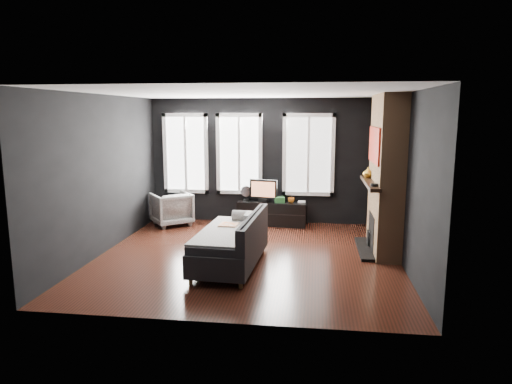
# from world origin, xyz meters

# --- Properties ---
(floor) EXTENTS (5.00, 5.00, 0.00)m
(floor) POSITION_xyz_m (0.00, 0.00, 0.00)
(floor) COLOR black
(floor) RESTS_ON ground
(ceiling) EXTENTS (5.00, 5.00, 0.00)m
(ceiling) POSITION_xyz_m (0.00, 0.00, 2.70)
(ceiling) COLOR white
(ceiling) RESTS_ON ground
(wall_back) EXTENTS (5.00, 0.02, 2.70)m
(wall_back) POSITION_xyz_m (0.00, 2.50, 1.35)
(wall_back) COLOR black
(wall_back) RESTS_ON ground
(wall_left) EXTENTS (0.02, 5.00, 2.70)m
(wall_left) POSITION_xyz_m (-2.50, 0.00, 1.35)
(wall_left) COLOR black
(wall_left) RESTS_ON ground
(wall_right) EXTENTS (0.02, 5.00, 2.70)m
(wall_right) POSITION_xyz_m (2.50, 0.00, 1.35)
(wall_right) COLOR black
(wall_right) RESTS_ON ground
(windows) EXTENTS (4.00, 0.16, 1.76)m
(windows) POSITION_xyz_m (-0.45, 2.46, 2.38)
(windows) COLOR white
(windows) RESTS_ON wall_back
(fireplace) EXTENTS (0.70, 1.62, 2.70)m
(fireplace) POSITION_xyz_m (2.30, 0.60, 1.35)
(fireplace) COLOR #93724C
(fireplace) RESTS_ON floor
(sofa) EXTENTS (1.09, 2.00, 0.84)m
(sofa) POSITION_xyz_m (-0.20, -0.53, 0.42)
(sofa) COLOR #242427
(sofa) RESTS_ON floor
(stripe_pillow) EXTENTS (0.10, 0.37, 0.36)m
(stripe_pillow) POSITION_xyz_m (0.03, -0.19, 0.60)
(stripe_pillow) COLOR gray
(stripe_pillow) RESTS_ON sofa
(armchair) EXTENTS (1.03, 1.02, 0.78)m
(armchair) POSITION_xyz_m (-1.95, 1.95, 0.39)
(armchair) COLOR silver
(armchair) RESTS_ON floor
(media_console) EXTENTS (1.50, 0.55, 0.51)m
(media_console) POSITION_xyz_m (0.20, 2.24, 0.25)
(media_console) COLOR black
(media_console) RESTS_ON floor
(monitor) EXTENTS (0.62, 0.23, 0.54)m
(monitor) POSITION_xyz_m (0.01, 2.22, 0.78)
(monitor) COLOR black
(monitor) RESTS_ON media_console
(desk_fan) EXTENTS (0.29, 0.29, 0.33)m
(desk_fan) POSITION_xyz_m (-0.38, 2.30, 0.67)
(desk_fan) COLOR gray
(desk_fan) RESTS_ON media_console
(mug) EXTENTS (0.17, 0.15, 0.14)m
(mug) POSITION_xyz_m (0.61, 2.19, 0.58)
(mug) COLOR orange
(mug) RESTS_ON media_console
(book) EXTENTS (0.16, 0.02, 0.21)m
(book) POSITION_xyz_m (0.75, 2.26, 0.61)
(book) COLOR #B2A68F
(book) RESTS_ON media_console
(storage_box) EXTENTS (0.23, 0.17, 0.11)m
(storage_box) POSITION_xyz_m (0.36, 2.18, 0.56)
(storage_box) COLOR #2A6A31
(storage_box) RESTS_ON media_console
(mantel_vase) EXTENTS (0.23, 0.24, 0.18)m
(mantel_vase) POSITION_xyz_m (2.05, 1.05, 1.32)
(mantel_vase) COLOR gold
(mantel_vase) RESTS_ON fireplace
(mantel_clock) EXTENTS (0.17, 0.17, 0.04)m
(mantel_clock) POSITION_xyz_m (2.05, 0.05, 1.25)
(mantel_clock) COLOR black
(mantel_clock) RESTS_ON fireplace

